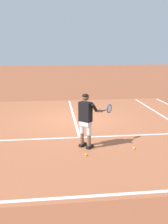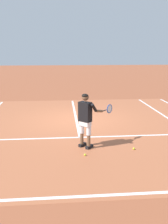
% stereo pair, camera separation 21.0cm
% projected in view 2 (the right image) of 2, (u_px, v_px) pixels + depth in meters
% --- Properties ---
extents(ground_plane, '(80.00, 80.00, 0.00)m').
position_uv_depth(ground_plane, '(76.00, 119.00, 10.90)').
color(ground_plane, '#9E5133').
extents(court_inner_surface, '(10.98, 10.39, 0.00)m').
position_uv_depth(court_inner_surface, '(77.00, 125.00, 9.98)').
color(court_inner_surface, '#B2603D').
rests_on(court_inner_surface, ground).
extents(line_baseline, '(10.98, 0.10, 0.01)m').
position_uv_depth(line_baseline, '(92.00, 196.00, 5.16)').
color(line_baseline, white).
rests_on(line_baseline, ground).
extents(line_service, '(8.23, 0.10, 0.01)m').
position_uv_depth(line_service, '(80.00, 137.00, 8.62)').
color(line_service, white).
rests_on(line_service, ground).
extents(line_centre_service, '(0.10, 6.40, 0.01)m').
position_uv_depth(line_centre_service, '(75.00, 114.00, 11.71)').
color(line_centre_service, white).
rests_on(line_centre_service, ground).
extents(tennis_player, '(1.15, 0.75, 1.71)m').
position_uv_depth(tennis_player, '(86.00, 117.00, 7.51)').
color(tennis_player, black).
rests_on(tennis_player, ground).
extents(tennis_ball_near_feet, '(0.07, 0.07, 0.07)m').
position_uv_depth(tennis_ball_near_feet, '(85.00, 155.00, 7.12)').
color(tennis_ball_near_feet, '#CCE02D').
rests_on(tennis_ball_near_feet, ground).
extents(tennis_ball_by_baseline, '(0.07, 0.07, 0.07)m').
position_uv_depth(tennis_ball_by_baseline, '(134.00, 149.00, 7.56)').
color(tennis_ball_by_baseline, '#CCE02D').
rests_on(tennis_ball_by_baseline, ground).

